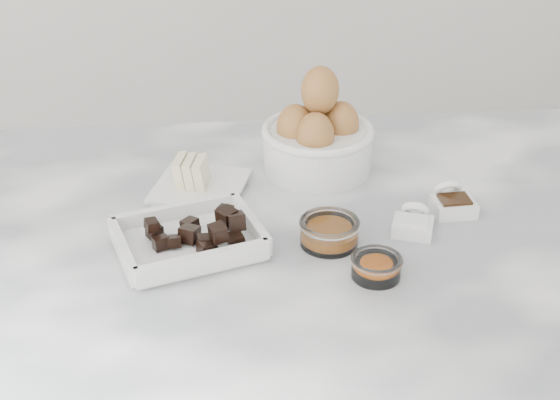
# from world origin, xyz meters

# --- Properties ---
(marble_slab) EXTENTS (1.20, 0.80, 0.04)m
(marble_slab) POSITION_xyz_m (0.00, 0.00, 0.92)
(marble_slab) COLOR white
(marble_slab) RESTS_ON cabinet
(chocolate_dish) EXTENTS (0.23, 0.20, 0.05)m
(chocolate_dish) POSITION_xyz_m (-0.11, -0.02, 0.96)
(chocolate_dish) COLOR white
(chocolate_dish) RESTS_ON marble_slab
(butter_plate) EXTENTS (0.17, 0.17, 0.06)m
(butter_plate) POSITION_xyz_m (-0.10, 0.14, 0.96)
(butter_plate) COLOR white
(butter_plate) RESTS_ON marble_slab
(sugar_ramekin) EXTENTS (0.07, 0.07, 0.04)m
(sugar_ramekin) POSITION_xyz_m (0.06, 0.16, 0.96)
(sugar_ramekin) COLOR white
(sugar_ramekin) RESTS_ON marble_slab
(egg_bowl) EXTENTS (0.18, 0.18, 0.18)m
(egg_bowl) POSITION_xyz_m (0.10, 0.20, 1.00)
(egg_bowl) COLOR white
(egg_bowl) RESTS_ON marble_slab
(honey_bowl) EXTENTS (0.09, 0.09, 0.04)m
(honey_bowl) POSITION_xyz_m (0.08, -0.03, 0.96)
(honey_bowl) COLOR white
(honey_bowl) RESTS_ON marble_slab
(zest_bowl) EXTENTS (0.07, 0.07, 0.03)m
(zest_bowl) POSITION_xyz_m (0.13, -0.11, 0.96)
(zest_bowl) COLOR white
(zest_bowl) RESTS_ON marble_slab
(vanilla_spoon) EXTENTS (0.06, 0.08, 0.05)m
(vanilla_spoon) POSITION_xyz_m (0.28, 0.04, 0.96)
(vanilla_spoon) COLOR white
(vanilla_spoon) RESTS_ON marble_slab
(salt_spoon) EXTENTS (0.07, 0.08, 0.04)m
(salt_spoon) POSITION_xyz_m (0.21, -0.01, 0.95)
(salt_spoon) COLOR white
(salt_spoon) RESTS_ON marble_slab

